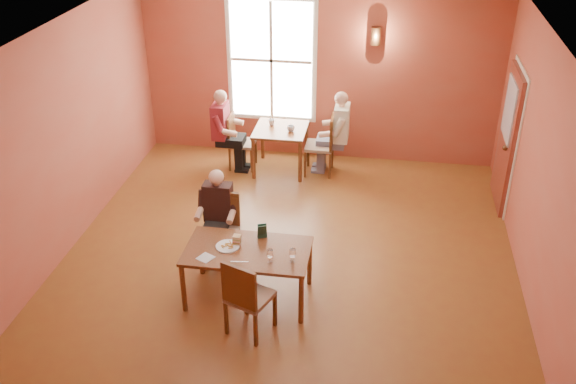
# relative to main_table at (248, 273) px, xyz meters

# --- Properties ---
(ground) EXTENTS (6.00, 7.00, 0.01)m
(ground) POSITION_rel_main_table_xyz_m (0.35, 0.63, -0.35)
(ground) COLOR brown
(ground) RESTS_ON ground
(wall_back) EXTENTS (6.00, 0.04, 3.00)m
(wall_back) POSITION_rel_main_table_xyz_m (0.35, 4.13, 1.15)
(wall_back) COLOR brown
(wall_back) RESTS_ON ground
(wall_front) EXTENTS (6.00, 0.04, 3.00)m
(wall_front) POSITION_rel_main_table_xyz_m (0.35, -2.87, 1.15)
(wall_front) COLOR brown
(wall_front) RESTS_ON ground
(wall_left) EXTENTS (0.04, 7.00, 3.00)m
(wall_left) POSITION_rel_main_table_xyz_m (-2.65, 0.63, 1.15)
(wall_left) COLOR brown
(wall_left) RESTS_ON ground
(wall_right) EXTENTS (0.04, 7.00, 3.00)m
(wall_right) POSITION_rel_main_table_xyz_m (3.35, 0.63, 1.15)
(wall_right) COLOR brown
(wall_right) RESTS_ON ground
(ceiling) EXTENTS (6.00, 7.00, 0.04)m
(ceiling) POSITION_rel_main_table_xyz_m (0.35, 0.63, 2.65)
(ceiling) COLOR white
(ceiling) RESTS_ON wall_back
(window) EXTENTS (1.36, 0.10, 1.96)m
(window) POSITION_rel_main_table_xyz_m (-0.45, 4.08, 1.35)
(window) COLOR white
(window) RESTS_ON wall_back
(door) EXTENTS (0.12, 1.04, 2.10)m
(door) POSITION_rel_main_table_xyz_m (3.29, 2.93, 0.70)
(door) COLOR maroon
(door) RESTS_ON ground
(wall_sconce) EXTENTS (0.16, 0.16, 0.28)m
(wall_sconce) POSITION_rel_main_table_xyz_m (1.25, 4.03, 1.85)
(wall_sconce) COLOR brown
(wall_sconce) RESTS_ON wall_back
(main_table) EXTENTS (1.48, 0.83, 0.69)m
(main_table) POSITION_rel_main_table_xyz_m (0.00, 0.00, 0.00)
(main_table) COLOR brown
(main_table) RESTS_ON ground
(chair_diner_main) EXTENTS (0.43, 0.43, 0.97)m
(chair_diner_main) POSITION_rel_main_table_xyz_m (-0.50, 0.65, 0.14)
(chair_diner_main) COLOR #513114
(chair_diner_main) RESTS_ON ground
(diner_main) EXTENTS (0.49, 0.49, 1.21)m
(diner_main) POSITION_rel_main_table_xyz_m (-0.50, 0.62, 0.26)
(diner_main) COLOR black
(diner_main) RESTS_ON ground
(chair_empty) EXTENTS (0.57, 0.57, 1.00)m
(chair_empty) POSITION_rel_main_table_xyz_m (0.15, -0.59, 0.15)
(chair_empty) COLOR #4F2615
(chair_empty) RESTS_ON ground
(plate_food) EXTENTS (0.31, 0.31, 0.04)m
(plate_food) POSITION_rel_main_table_xyz_m (-0.24, 0.02, 0.37)
(plate_food) COLOR white
(plate_food) RESTS_ON main_table
(sandwich) EXTENTS (0.09, 0.09, 0.11)m
(sandwich) POSITION_rel_main_table_xyz_m (-0.14, 0.09, 0.40)
(sandwich) COLOR tan
(sandwich) RESTS_ON main_table
(goblet_b) EXTENTS (0.07, 0.07, 0.18)m
(goblet_b) POSITION_rel_main_table_xyz_m (0.57, -0.16, 0.44)
(goblet_b) COLOR white
(goblet_b) RESTS_ON main_table
(goblet_c) EXTENTS (0.09, 0.09, 0.18)m
(goblet_c) POSITION_rel_main_table_xyz_m (0.31, -0.20, 0.44)
(goblet_c) COLOR white
(goblet_c) RESTS_ON main_table
(menu_stand) EXTENTS (0.12, 0.09, 0.18)m
(menu_stand) POSITION_rel_main_table_xyz_m (0.12, 0.28, 0.44)
(menu_stand) COLOR #1A3522
(menu_stand) RESTS_ON main_table
(knife) EXTENTS (0.21, 0.04, 0.00)m
(knife) POSITION_rel_main_table_xyz_m (-0.04, -0.26, 0.35)
(knife) COLOR white
(knife) RESTS_ON main_table
(napkin) EXTENTS (0.22, 0.22, 0.01)m
(napkin) POSITION_rel_main_table_xyz_m (-0.44, -0.24, 0.35)
(napkin) COLOR silver
(napkin) RESTS_ON main_table
(second_table) EXTENTS (0.85, 0.85, 0.75)m
(second_table) POSITION_rel_main_table_xyz_m (-0.19, 3.45, 0.03)
(second_table) COLOR brown
(second_table) RESTS_ON ground
(chair_diner_white) EXTENTS (0.45, 0.45, 1.03)m
(chair_diner_white) POSITION_rel_main_table_xyz_m (0.46, 3.45, 0.17)
(chair_diner_white) COLOR #542A1C
(chair_diner_white) RESTS_ON ground
(diner_white) EXTENTS (0.55, 0.55, 1.37)m
(diner_white) POSITION_rel_main_table_xyz_m (0.49, 3.45, 0.34)
(diner_white) COLOR white
(diner_white) RESTS_ON ground
(chair_diner_maroon) EXTENTS (0.41, 0.41, 0.93)m
(chair_diner_maroon) POSITION_rel_main_table_xyz_m (-0.84, 3.45, 0.12)
(chair_diner_maroon) COLOR #533519
(chair_diner_maroon) RESTS_ON ground
(diner_maroon) EXTENTS (0.54, 0.54, 1.35)m
(diner_maroon) POSITION_rel_main_table_xyz_m (-0.87, 3.45, 0.33)
(diner_maroon) COLOR #58161E
(diner_maroon) RESTS_ON ground
(cup_a) EXTENTS (0.16, 0.16, 0.10)m
(cup_a) POSITION_rel_main_table_xyz_m (-0.01, 3.38, 0.45)
(cup_a) COLOR silver
(cup_a) RESTS_ON second_table
(cup_b) EXTENTS (0.13, 0.13, 0.10)m
(cup_b) POSITION_rel_main_table_xyz_m (-0.36, 3.59, 0.45)
(cup_b) COLOR silver
(cup_b) RESTS_ON second_table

